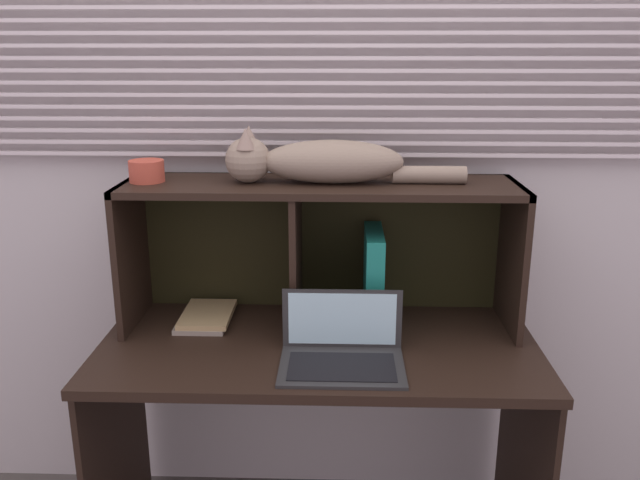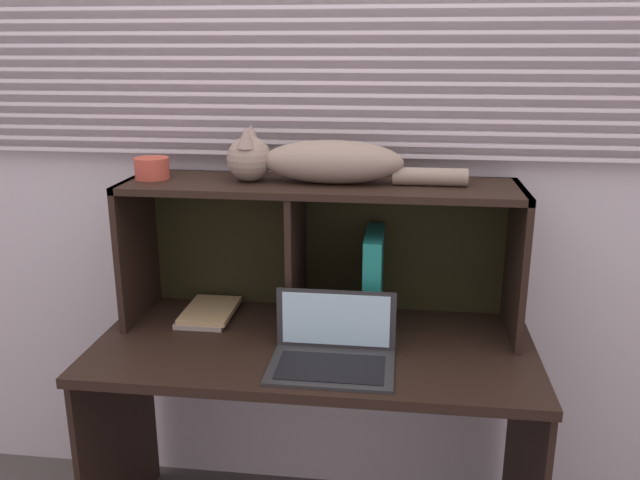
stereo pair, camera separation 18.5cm
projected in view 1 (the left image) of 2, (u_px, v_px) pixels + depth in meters
The scene contains 8 objects.
back_panel_with_blinds at pixel (322, 154), 2.20m from camera, with size 4.40×0.08×2.50m.
desk at pixel (318, 386), 2.05m from camera, with size 1.33×0.63×0.74m.
hutch_shelf_unit at pixel (317, 226), 2.08m from camera, with size 1.23×0.32×0.46m.
cat at pixel (316, 161), 1.99m from camera, with size 0.73×0.15×0.17m.
laptop at pixel (342, 351), 1.87m from camera, with size 0.35×0.24×0.19m.
binder_upright at pixel (373, 279), 2.09m from camera, with size 0.06×0.25×0.31m, color #1B7F6F.
book_stack at pixel (206, 317), 2.15m from camera, with size 0.17×0.23×0.03m.
small_basket at pixel (147, 171), 2.02m from camera, with size 0.11×0.11×0.07m, color #B94834.
Camera 1 is at (0.06, -1.64, 1.60)m, focal length 36.95 mm.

